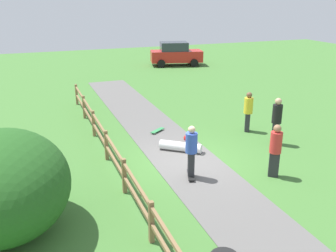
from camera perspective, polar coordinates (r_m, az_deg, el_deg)
The scene contains 11 objects.
ground_plane at distance 13.50m, azimuth 2.92°, elevation -5.53°, with size 60.00×60.00×0.00m, color #427533.
asphalt_path at distance 13.50m, azimuth 2.92°, elevation -5.49°, with size 2.40×28.00×0.02m, color #605E5B.
wooden_fence at distance 12.50m, azimuth -8.07°, elevation -4.46°, with size 0.12×18.12×1.10m.
bush_large at distance 10.10m, azimuth -23.58°, elevation -8.05°, with size 3.22×3.87×2.60m, color #23561E.
skater_riding at distance 12.06m, azimuth 3.53°, elevation -3.50°, with size 0.48×0.82×1.76m.
skater_fallen at distance 14.41m, azimuth 1.96°, elevation -3.00°, with size 1.49×1.49×0.36m.
skateboard_loose at distance 16.35m, azimuth -1.59°, elevation -0.66°, with size 0.76×0.63×0.08m.
bystander_black at distance 15.38m, azimuth 16.02°, elevation 1.06°, with size 0.53×0.53×1.88m.
bystander_yellow at distance 16.58m, azimuth 11.96°, elevation 2.38°, with size 0.52×0.52×1.74m.
bystander_red at distance 12.63m, azimuth 15.85°, elevation -3.23°, with size 0.53×0.53×1.78m.
parked_car_red at distance 31.91m, azimuth 1.17°, elevation 10.80°, with size 4.48×2.72×1.92m.
Camera 1 is at (-4.94, -11.22, 5.66)m, focal length 40.56 mm.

